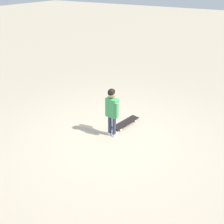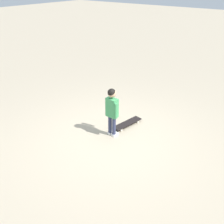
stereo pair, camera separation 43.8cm
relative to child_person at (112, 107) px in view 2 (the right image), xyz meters
name	(u,v)px [view 2 (the right image)]	position (x,y,z in m)	size (l,w,h in m)	color
ground_plane	(111,140)	(0.12, -0.17, -0.66)	(50.00, 50.00, 0.00)	tan
child_person	(112,107)	(0.00, 0.00, 0.00)	(0.36, 0.24, 1.06)	#2D3351
skateboard	(127,123)	(0.04, 0.52, -0.60)	(0.32, 0.78, 0.07)	black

